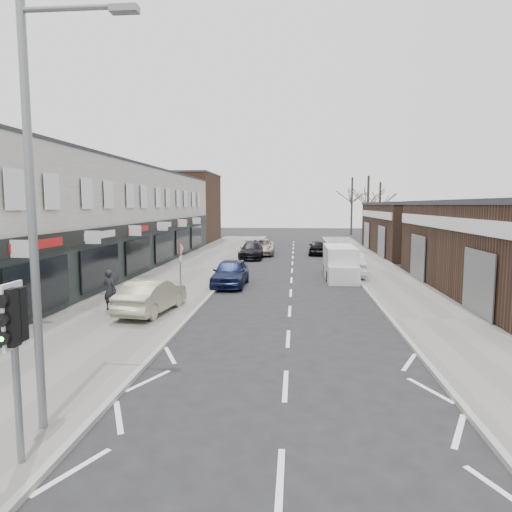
% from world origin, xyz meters
% --- Properties ---
extents(ground, '(160.00, 160.00, 0.00)m').
position_xyz_m(ground, '(0.00, 0.00, 0.00)').
color(ground, black).
rests_on(ground, ground).
extents(pavement_left, '(5.50, 64.00, 0.12)m').
position_xyz_m(pavement_left, '(-6.75, 22.00, 0.06)').
color(pavement_left, slate).
rests_on(pavement_left, ground).
extents(pavement_right, '(3.50, 64.00, 0.12)m').
position_xyz_m(pavement_right, '(5.75, 22.00, 0.06)').
color(pavement_right, slate).
rests_on(pavement_right, ground).
extents(shop_terrace_left, '(8.00, 41.00, 7.10)m').
position_xyz_m(shop_terrace_left, '(-13.50, 19.50, 3.55)').
color(shop_terrace_left, silver).
rests_on(shop_terrace_left, ground).
extents(brick_block_far, '(8.00, 10.00, 8.00)m').
position_xyz_m(brick_block_far, '(-13.50, 45.00, 4.00)').
color(brick_block_far, '#4D3021').
rests_on(brick_block_far, ground).
extents(right_unit_far, '(10.00, 16.00, 4.50)m').
position_xyz_m(right_unit_far, '(12.50, 34.00, 2.25)').
color(right_unit_far, '#39251A').
rests_on(right_unit_far, ground).
extents(tree_far_a, '(3.60, 3.60, 8.00)m').
position_xyz_m(tree_far_a, '(9.00, 48.00, 0.00)').
color(tree_far_a, '#382D26').
rests_on(tree_far_a, ground).
extents(tree_far_b, '(3.60, 3.60, 7.50)m').
position_xyz_m(tree_far_b, '(11.50, 54.00, 0.00)').
color(tree_far_b, '#382D26').
rests_on(tree_far_b, ground).
extents(tree_far_c, '(3.60, 3.60, 8.50)m').
position_xyz_m(tree_far_c, '(8.50, 60.00, 0.00)').
color(tree_far_c, '#382D26').
rests_on(tree_far_c, ground).
extents(traffic_light, '(0.28, 0.60, 3.10)m').
position_xyz_m(traffic_light, '(-4.40, -2.02, 2.41)').
color(traffic_light, slate).
rests_on(traffic_light, pavement_left).
extents(street_lamp, '(2.23, 0.22, 8.00)m').
position_xyz_m(street_lamp, '(-4.53, -0.80, 4.62)').
color(street_lamp, slate).
rests_on(street_lamp, pavement_left).
extents(warning_sign, '(0.12, 0.80, 2.70)m').
position_xyz_m(warning_sign, '(-5.16, 12.00, 2.20)').
color(warning_sign, slate).
rests_on(warning_sign, pavement_left).
extents(white_van, '(1.80, 5.06, 1.97)m').
position_xyz_m(white_van, '(2.94, 18.93, 0.93)').
color(white_van, silver).
rests_on(white_van, ground).
extents(sedan_on_pavement, '(1.97, 4.28, 1.36)m').
position_xyz_m(sedan_on_pavement, '(-5.59, 8.83, 0.80)').
color(sedan_on_pavement, '#9E987E').
rests_on(sedan_on_pavement, pavement_left).
extents(pedestrian, '(0.72, 0.59, 1.70)m').
position_xyz_m(pedestrian, '(-7.43, 9.05, 0.97)').
color(pedestrian, black).
rests_on(pedestrian, pavement_left).
extents(parked_car_left_a, '(1.83, 4.38, 1.48)m').
position_xyz_m(parked_car_left_a, '(-3.35, 15.76, 0.74)').
color(parked_car_left_a, '#141C3F').
rests_on(parked_car_left_a, ground).
extents(parked_car_left_b, '(1.93, 4.73, 1.37)m').
position_xyz_m(parked_car_left_b, '(-3.40, 28.72, 0.69)').
color(parked_car_left_b, black).
rests_on(parked_car_left_b, ground).
extents(parked_car_left_c, '(2.50, 5.18, 1.42)m').
position_xyz_m(parked_car_left_c, '(-2.87, 31.78, 0.71)').
color(parked_car_left_c, '#BDAD97').
rests_on(parked_car_left_c, ground).
extents(parked_car_right_a, '(1.67, 4.76, 1.57)m').
position_xyz_m(parked_car_right_a, '(3.50, 19.72, 0.78)').
color(parked_car_right_a, silver).
rests_on(parked_car_right_a, ground).
extents(parked_car_right_b, '(1.78, 3.97, 1.32)m').
position_xyz_m(parked_car_right_b, '(2.22, 32.20, 0.66)').
color(parked_car_right_b, black).
rests_on(parked_car_right_b, ground).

